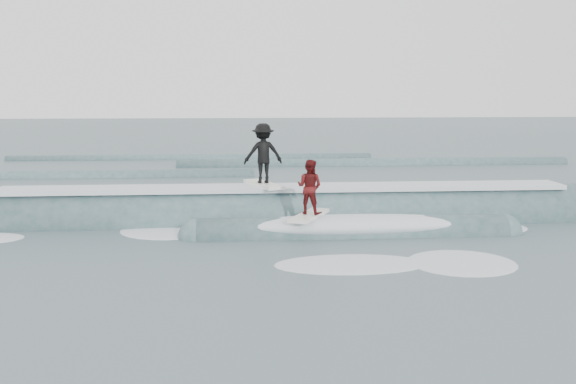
{
  "coord_description": "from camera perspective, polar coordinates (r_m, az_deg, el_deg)",
  "views": [
    {
      "loc": [
        -1.48,
        -17.17,
        4.17
      ],
      "look_at": [
        0.0,
        2.03,
        1.1
      ],
      "focal_mm": 40.0,
      "sensor_mm": 36.0,
      "label": 1
    }
  ],
  "objects": [
    {
      "name": "far_swells",
      "position": [
        35.08,
        -5.68,
        2.19
      ],
      "size": [
        39.85,
        8.65,
        0.8
      ],
      "color": "#335557",
      "rests_on": "ground"
    },
    {
      "name": "ground",
      "position": [
        17.74,
        0.51,
        -4.54
      ],
      "size": [
        160.0,
        160.0,
        0.0
      ],
      "primitive_type": "plane",
      "color": "#3B5056",
      "rests_on": "ground"
    },
    {
      "name": "breaking_wave",
      "position": [
        20.37,
        0.63,
        -2.64
      ],
      "size": [
        23.88,
        3.86,
        2.16
      ],
      "color": "#335557",
      "rests_on": "ground"
    },
    {
      "name": "whitewater",
      "position": [
        17.7,
        -0.67,
        -4.57
      ],
      "size": [
        17.26,
        6.51,
        0.1
      ],
      "color": "silver",
      "rests_on": "ground"
    },
    {
      "name": "surfer_red",
      "position": [
        18.34,
        1.92,
        0.13
      ],
      "size": [
        1.38,
        2.04,
        1.67
      ],
      "color": "white",
      "rests_on": "ground"
    },
    {
      "name": "surfer_black",
      "position": [
        20.32,
        -2.23,
        3.28
      ],
      "size": [
        1.3,
        2.06,
        1.99
      ],
      "color": "white",
      "rests_on": "ground"
    }
  ]
}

